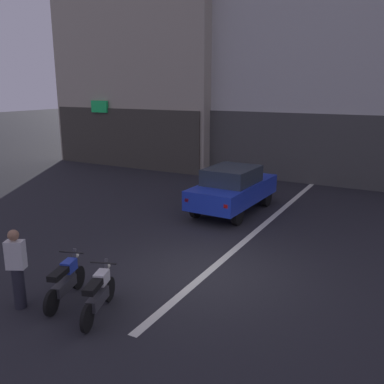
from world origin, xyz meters
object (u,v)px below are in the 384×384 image
object	(u,v)px
motorcycle_blue_row_leftmost	(65,280)
person_by_motorcycles	(17,268)
car_blue_crossing_near	(233,188)
motorcycle_white_row_left_mid	(99,293)

from	to	relation	value
motorcycle_blue_row_leftmost	person_by_motorcycles	world-z (taller)	person_by_motorcycles
motorcycle_blue_row_leftmost	person_by_motorcycles	bearing A→B (deg)	-133.37
car_blue_crossing_near	motorcycle_blue_row_leftmost	xyz separation A→B (m)	(-0.50, -7.61, -0.43)
car_blue_crossing_near	person_by_motorcycles	bearing A→B (deg)	-97.72
motorcycle_blue_row_leftmost	person_by_motorcycles	distance (m)	0.99
motorcycle_white_row_left_mid	person_by_motorcycles	world-z (taller)	person_by_motorcycles
car_blue_crossing_near	motorcycle_white_row_left_mid	xyz separation A→B (m)	(0.48, -7.71, -0.43)
motorcycle_blue_row_leftmost	motorcycle_white_row_left_mid	distance (m)	0.99
motorcycle_blue_row_leftmost	motorcycle_white_row_left_mid	world-z (taller)	same
motorcycle_blue_row_leftmost	car_blue_crossing_near	bearing A→B (deg)	86.23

